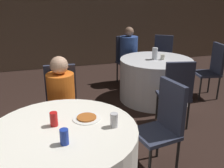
{
  "coord_description": "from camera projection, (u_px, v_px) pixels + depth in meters",
  "views": [
    {
      "loc": [
        0.02,
        -1.99,
        1.78
      ],
      "look_at": [
        0.79,
        0.53,
        0.83
      ],
      "focal_mm": 40.0,
      "sensor_mm": 36.0,
      "label": 1
    }
  ],
  "objects": [
    {
      "name": "wall_back",
      "position": [
        32.0,
        12.0,
        5.84
      ],
      "size": [
        16.0,
        0.06,
        2.8
      ],
      "color": "gray",
      "rests_on": "ground_plane"
    },
    {
      "name": "table_near",
      "position": [
        65.0,
        166.0,
        2.18
      ],
      "size": [
        1.26,
        1.26,
        0.73
      ],
      "color": "white",
      "rests_on": "ground_plane"
    },
    {
      "name": "table_far",
      "position": [
        155.0,
        79.0,
        4.4
      ],
      "size": [
        1.25,
        1.25,
        0.73
      ],
      "color": "silver",
      "rests_on": "ground_plane"
    },
    {
      "name": "chair_near_east",
      "position": [
        164.0,
        120.0,
        2.54
      ],
      "size": [
        0.46,
        0.46,
        0.98
      ],
      "rotation": [
        0.0,
        0.0,
        -4.56
      ],
      "color": "#2D3347",
      "rests_on": "ground_plane"
    },
    {
      "name": "chair_near_north",
      "position": [
        62.0,
        98.0,
        3.08
      ],
      "size": [
        0.43,
        0.44,
        0.98
      ],
      "rotation": [
        0.0,
        0.0,
        -3.23
      ],
      "color": "#2D3347",
      "rests_on": "ground_plane"
    },
    {
      "name": "chair_far_east",
      "position": [
        213.0,
        66.0,
        4.45
      ],
      "size": [
        0.47,
        0.46,
        0.98
      ],
      "rotation": [
        0.0,
        0.0,
        1.4
      ],
      "color": "#2D3347",
      "rests_on": "ground_plane"
    },
    {
      "name": "chair_far_northeast",
      "position": [
        163.0,
        55.0,
        5.27
      ],
      "size": [
        0.56,
        0.56,
        0.98
      ],
      "rotation": [
        0.0,
        0.0,
        -3.74
      ],
      "color": "#2D3347",
      "rests_on": "ground_plane"
    },
    {
      "name": "chair_far_north",
      "position": [
        126.0,
        56.0,
        5.21
      ],
      "size": [
        0.46,
        0.47,
        0.98
      ],
      "rotation": [
        0.0,
        0.0,
        -2.97
      ],
      "color": "#2D3347",
      "rests_on": "ground_plane"
    },
    {
      "name": "chair_far_south",
      "position": [
        176.0,
        90.0,
        3.36
      ],
      "size": [
        0.47,
        0.47,
        0.98
      ],
      "rotation": [
        0.0,
        0.0,
        -0.2
      ],
      "color": "#2D3347",
      "rests_on": "ground_plane"
    },
    {
      "name": "person_orange_shirt",
      "position": [
        62.0,
        104.0,
        2.92
      ],
      "size": [
        0.34,
        0.5,
        1.13
      ],
      "rotation": [
        0.0,
        0.0,
        -3.23
      ],
      "color": "#4C4238",
      "rests_on": "ground_plane"
    },
    {
      "name": "person_blue_shirt",
      "position": [
        130.0,
        56.0,
        5.06
      ],
      "size": [
        0.4,
        0.52,
        1.18
      ],
      "rotation": [
        0.0,
        0.0,
        -2.97
      ],
      "color": "#282828",
      "rests_on": "ground_plane"
    },
    {
      "name": "pizza_plate_near",
      "position": [
        87.0,
        118.0,
        2.24
      ],
      "size": [
        0.25,
        0.25,
        0.02
      ],
      "color": "white",
      "rests_on": "table_near"
    },
    {
      "name": "soda_can_red",
      "position": [
        54.0,
        119.0,
        2.1
      ],
      "size": [
        0.07,
        0.07,
        0.12
      ],
      "color": "red",
      "rests_on": "table_near"
    },
    {
      "name": "soda_can_blue",
      "position": [
        64.0,
        137.0,
        1.84
      ],
      "size": [
        0.07,
        0.07,
        0.12
      ],
      "color": "#1E38A5",
      "rests_on": "table_near"
    },
    {
      "name": "soda_can_silver",
      "position": [
        114.0,
        120.0,
        2.08
      ],
      "size": [
        0.07,
        0.07,
        0.12
      ],
      "color": "silver",
      "rests_on": "table_near"
    },
    {
      "name": "bottle_far",
      "position": [
        155.0,
        54.0,
        4.24
      ],
      "size": [
        0.09,
        0.09,
        0.2
      ],
      "color": "silver",
      "rests_on": "table_far"
    },
    {
      "name": "cup_far",
      "position": [
        163.0,
        57.0,
        4.24
      ],
      "size": [
        0.07,
        0.07,
        0.09
      ],
      "color": "silver",
      "rests_on": "table_far"
    }
  ]
}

